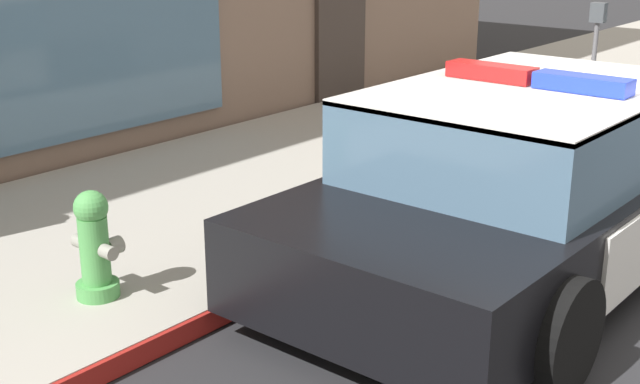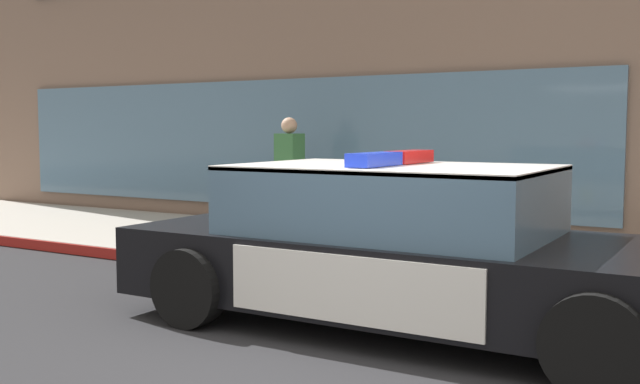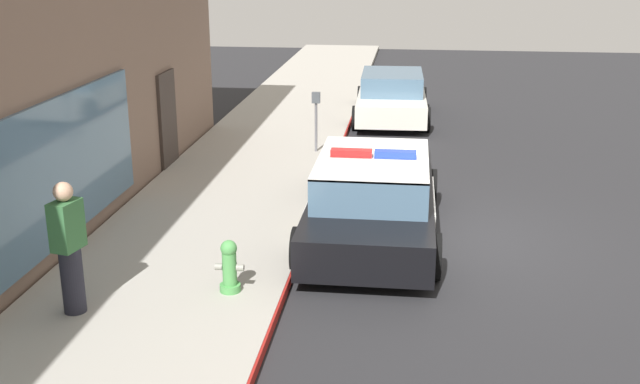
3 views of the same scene
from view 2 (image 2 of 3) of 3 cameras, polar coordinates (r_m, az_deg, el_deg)
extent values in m
plane|color=#262628|center=(5.43, 2.51, -13.19)|extent=(48.00, 48.00, 0.00)
cube|color=#A39E93|center=(8.93, 14.40, -5.64)|extent=(48.00, 3.41, 0.15)
cube|color=maroon|center=(7.33, 10.61, -7.88)|extent=(28.80, 0.04, 0.14)
cube|color=#7A6051|center=(16.28, 13.43, 10.71)|extent=(18.81, 10.51, 6.75)
cube|color=slate|center=(12.39, -4.25, 3.79)|extent=(11.29, 0.08, 2.10)
cube|color=black|center=(6.31, 7.24, -5.97)|extent=(5.00, 1.94, 0.60)
cube|color=silver|center=(5.84, 21.85, -5.52)|extent=(1.70, 1.89, 0.05)
cube|color=silver|center=(7.14, -5.72, -3.34)|extent=(1.40, 1.89, 0.05)
cube|color=silver|center=(7.23, 9.60, -4.61)|extent=(2.10, 0.04, 0.51)
cube|color=silver|center=(5.49, 2.17, -7.57)|extent=(2.10, 0.04, 0.51)
cube|color=yellow|center=(7.25, 9.65, -4.59)|extent=(0.22, 0.01, 0.26)
cube|color=slate|center=(6.31, 5.63, -0.72)|extent=(2.60, 1.74, 0.60)
cube|color=silver|center=(6.28, 5.65, 1.91)|extent=(2.60, 1.74, 0.04)
cube|color=red|center=(6.60, 6.94, 2.73)|extent=(0.20, 0.65, 0.11)
cube|color=blue|center=(5.97, 4.25, 2.53)|extent=(0.20, 0.65, 0.11)
cylinder|color=black|center=(6.83, 23.44, -6.87)|extent=(0.68, 0.22, 0.68)
cylinder|color=black|center=(4.98, 20.55, -11.09)|extent=(0.68, 0.22, 0.68)
cylinder|color=black|center=(7.93, -0.97, -4.87)|extent=(0.68, 0.22, 0.68)
cylinder|color=black|center=(6.40, -10.13, -7.31)|extent=(0.68, 0.22, 0.68)
cylinder|color=#4C994C|center=(9.18, -4.21, -4.43)|extent=(0.28, 0.28, 0.10)
cylinder|color=#4C994C|center=(9.14, -4.22, -2.73)|extent=(0.19, 0.19, 0.45)
sphere|color=#4C994C|center=(9.11, -4.23, -0.91)|extent=(0.22, 0.22, 0.22)
cylinder|color=gray|center=(9.10, -4.23, -0.43)|extent=(0.06, 0.06, 0.05)
cylinder|color=gray|center=(9.02, -4.74, -2.69)|extent=(0.09, 0.10, 0.09)
cylinder|color=gray|center=(9.26, -3.71, -2.49)|extent=(0.09, 0.10, 0.09)
cylinder|color=gray|center=(9.06, -3.44, -2.90)|extent=(0.10, 0.12, 0.12)
cylinder|color=#23232D|center=(11.07, -2.38, -0.87)|extent=(0.28, 0.28, 0.85)
cube|color=#336638|center=(11.02, -2.39, 2.94)|extent=(0.45, 0.34, 0.62)
sphere|color=tan|center=(11.02, -2.40, 5.17)|extent=(0.24, 0.24, 0.24)
camera|label=1|loc=(8.75, -38.95, 9.36)|focal=47.55mm
camera|label=3|loc=(15.44, -40.43, 14.44)|focal=42.90mm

